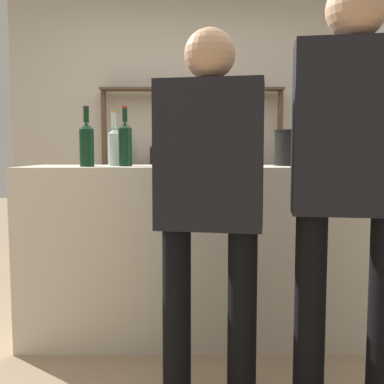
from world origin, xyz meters
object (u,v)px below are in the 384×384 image
at_px(ice_bucket, 292,148).
at_px(counter_bottle_0, 180,144).
at_px(server_behind_counter, 212,162).
at_px(customer_right, 351,168).
at_px(counter_bottle_3, 114,145).
at_px(counter_bottle_1, 125,143).
at_px(customer_center, 209,191).
at_px(counter_bottle_2, 87,143).
at_px(counter_bottle_5, 181,144).
at_px(counter_bottle_4, 326,141).

bearing_deg(ice_bucket, counter_bottle_0, 174.37).
xyz_separation_m(counter_bottle_0, server_behind_counter, (0.22, 0.57, -0.12)).
bearing_deg(ice_bucket, customer_right, -88.27).
distance_m(counter_bottle_3, ice_bucket, 1.05).
height_order(ice_bucket, customer_right, customer_right).
bearing_deg(ice_bucket, counter_bottle_3, -179.43).
height_order(counter_bottle_1, customer_center, customer_center).
height_order(counter_bottle_0, server_behind_counter, server_behind_counter).
distance_m(counter_bottle_1, counter_bottle_2, 0.21).
xyz_separation_m(counter_bottle_5, customer_right, (0.68, -0.68, -0.11)).
bearing_deg(counter_bottle_5, customer_right, -45.04).
relative_size(counter_bottle_2, customer_center, 0.21).
relative_size(counter_bottle_1, counter_bottle_3, 1.05).
bearing_deg(counter_bottle_3, counter_bottle_5, -29.67).
bearing_deg(customer_right, counter_bottle_2, 67.32).
bearing_deg(counter_bottle_1, customer_center, -57.46).
bearing_deg(counter_bottle_3, counter_bottle_2, -126.02).
xyz_separation_m(counter_bottle_4, counter_bottle_5, (-0.81, -0.10, -0.01)).
xyz_separation_m(counter_bottle_2, ice_bucket, (1.18, 0.18, -0.02)).
height_order(counter_bottle_1, ice_bucket, counter_bottle_1).
bearing_deg(server_behind_counter, counter_bottle_4, 30.60).
bearing_deg(counter_bottle_1, counter_bottle_4, -1.73).
bearing_deg(counter_bottle_0, counter_bottle_2, -154.29).
bearing_deg(customer_right, counter_bottle_5, 53.90).
height_order(counter_bottle_3, server_behind_counter, server_behind_counter).
xyz_separation_m(counter_bottle_3, customer_center, (0.53, -0.81, -0.20)).
relative_size(counter_bottle_4, server_behind_counter, 0.21).
relative_size(counter_bottle_2, customer_right, 0.19).
distance_m(counter_bottle_2, ice_bucket, 1.19).
bearing_deg(customer_right, customer_center, 88.19).
xyz_separation_m(customer_center, server_behind_counter, (0.07, 1.46, 0.09)).
xyz_separation_m(counter_bottle_3, counter_bottle_4, (1.21, -0.13, 0.02)).
bearing_deg(ice_bucket, counter_bottle_1, -173.74).
distance_m(counter_bottle_0, counter_bottle_1, 0.35).
bearing_deg(server_behind_counter, customer_right, 9.72).
relative_size(counter_bottle_0, counter_bottle_1, 1.00).
relative_size(counter_bottle_1, counter_bottle_5, 1.05).
bearing_deg(counter_bottle_3, counter_bottle_0, 11.15).
bearing_deg(counter_bottle_2, customer_right, -31.62).
relative_size(counter_bottle_0, counter_bottle_2, 1.02).
bearing_deg(counter_bottle_1, counter_bottle_5, -22.21).
bearing_deg(counter_bottle_5, counter_bottle_4, 6.74).
distance_m(counter_bottle_0, customer_right, 1.21).
height_order(counter_bottle_2, customer_right, customer_right).
height_order(counter_bottle_0, customer_center, customer_center).
xyz_separation_m(counter_bottle_1, counter_bottle_2, (-0.20, -0.07, -0.00)).
bearing_deg(server_behind_counter, counter_bottle_5, -20.54).
distance_m(counter_bottle_2, customer_center, 0.94).
xyz_separation_m(counter_bottle_3, ice_bucket, (1.05, 0.01, -0.01)).
xyz_separation_m(customer_right, server_behind_counter, (-0.48, 1.56, -0.01)).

